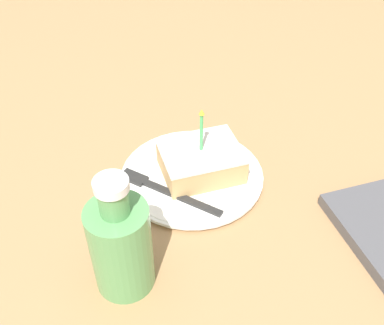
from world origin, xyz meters
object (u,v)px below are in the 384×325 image
at_px(plate, 192,176).
at_px(cake_slice, 201,161).
at_px(bottle, 121,244).
at_px(fork, 163,190).

height_order(plate, cake_slice, cake_slice).
height_order(cake_slice, bottle, bottle).
height_order(fork, bottle, bottle).
relative_size(plate, bottle, 1.30).
bearing_deg(plate, bottle, 138.25).
height_order(plate, fork, fork).
distance_m(plate, fork, 0.06).
distance_m(cake_slice, bottle, 0.23).
xyz_separation_m(cake_slice, fork, (-0.03, 0.07, -0.02)).
height_order(plate, bottle, bottle).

